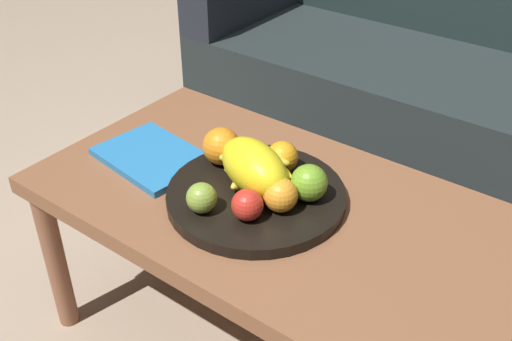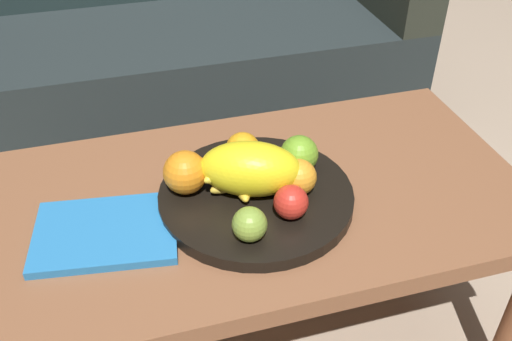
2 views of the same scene
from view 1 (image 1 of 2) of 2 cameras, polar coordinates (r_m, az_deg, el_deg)
The scene contains 12 objects.
coffee_table at distance 1.29m, azimuth 1.64°, elevation -4.72°, with size 1.03×0.57×0.46m.
couch at distance 2.21m, azimuth 17.14°, elevation 7.98°, with size 1.70×0.70×0.90m.
fruit_bowl at distance 1.25m, azimuth 0.00°, elevation -2.38°, with size 0.37×0.37×0.03m, color black.
melon_large_front at distance 1.22m, azimuth -0.19°, elevation 0.33°, with size 0.19×0.10×0.10m, color yellow.
orange_front at distance 1.17m, azimuth 2.32°, elevation -2.32°, with size 0.07×0.07×0.07m, color orange.
orange_left at distance 1.29m, azimuth 2.48°, elevation 1.28°, with size 0.07×0.07×0.07m, color orange.
orange_right at distance 1.31m, azimuth -3.29°, elevation 2.31°, with size 0.08×0.08×0.08m, color orange.
apple_front at distance 1.21m, azimuth 5.01°, elevation -1.16°, with size 0.08×0.08×0.08m, color #6B9F28.
apple_left at distance 1.18m, azimuth -5.15°, elevation -2.58°, with size 0.06×0.06×0.06m, color olive.
apple_right at distance 1.15m, azimuth -0.83°, elevation -3.26°, with size 0.06×0.06×0.06m, color red.
banana_bunch at distance 1.26m, azimuth 0.46°, elevation 0.15°, with size 0.18×0.15×0.06m.
magazine at distance 1.40m, azimuth -9.72°, elevation 1.27°, with size 0.25×0.18×0.02m, color #2774B7.
Camera 1 is at (0.58, -0.83, 1.21)m, focal length 42.44 mm.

